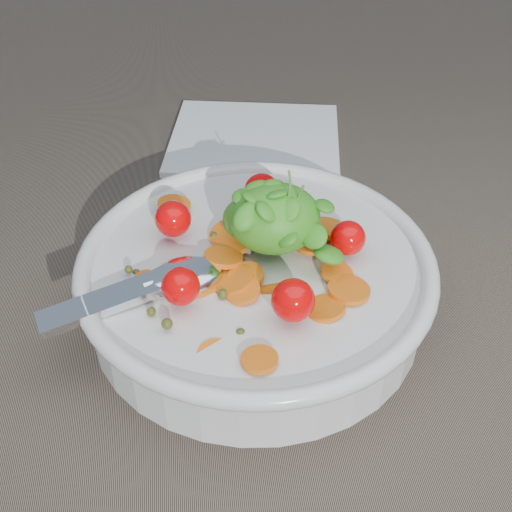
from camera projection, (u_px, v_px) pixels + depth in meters
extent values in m
plane|color=#6F604F|center=(284.00, 309.00, 0.50)|extent=(6.00, 6.00, 0.00)
cylinder|color=silver|center=(256.00, 286.00, 0.49)|extent=(0.25, 0.25, 0.05)
torus|color=silver|center=(256.00, 261.00, 0.47)|extent=(0.27, 0.27, 0.01)
cylinder|color=silver|center=(256.00, 306.00, 0.50)|extent=(0.13, 0.13, 0.01)
cylinder|color=brown|center=(256.00, 286.00, 0.49)|extent=(0.23, 0.23, 0.04)
cylinder|color=orange|center=(223.00, 257.00, 0.47)|extent=(0.04, 0.04, 0.01)
cylinder|color=orange|center=(337.00, 273.00, 0.46)|extent=(0.03, 0.03, 0.01)
cylinder|color=orange|center=(326.00, 228.00, 0.49)|extent=(0.04, 0.04, 0.01)
cylinder|color=orange|center=(232.00, 243.00, 0.48)|extent=(0.04, 0.04, 0.01)
cylinder|color=orange|center=(229.00, 234.00, 0.49)|extent=(0.04, 0.04, 0.02)
cylinder|color=orange|center=(207.00, 277.00, 0.46)|extent=(0.05, 0.04, 0.01)
cylinder|color=orange|center=(198.00, 283.00, 0.45)|extent=(0.03, 0.03, 0.01)
cylinder|color=orange|center=(278.00, 232.00, 0.49)|extent=(0.04, 0.04, 0.01)
cylinder|color=orange|center=(349.00, 290.00, 0.45)|extent=(0.04, 0.04, 0.01)
cylinder|color=orange|center=(174.00, 205.00, 0.52)|extent=(0.04, 0.04, 0.01)
cylinder|color=orange|center=(243.00, 290.00, 0.44)|extent=(0.03, 0.04, 0.01)
cylinder|color=orange|center=(288.00, 214.00, 0.51)|extent=(0.04, 0.04, 0.02)
cylinder|color=orange|center=(234.00, 281.00, 0.45)|extent=(0.04, 0.04, 0.01)
cylinder|color=orange|center=(311.00, 244.00, 0.48)|extent=(0.03, 0.03, 0.01)
cylinder|color=orange|center=(318.00, 243.00, 0.49)|extent=(0.04, 0.03, 0.02)
cylinder|color=orange|center=(259.00, 359.00, 0.40)|extent=(0.03, 0.03, 0.01)
cylinder|color=orange|center=(218.00, 358.00, 0.41)|extent=(0.04, 0.04, 0.01)
cylinder|color=orange|center=(246.00, 276.00, 0.45)|extent=(0.03, 0.03, 0.01)
cylinder|color=orange|center=(267.00, 284.00, 0.46)|extent=(0.04, 0.04, 0.02)
cylinder|color=orange|center=(325.00, 308.00, 0.44)|extent=(0.04, 0.04, 0.01)
cylinder|color=orange|center=(151.00, 280.00, 0.46)|extent=(0.03, 0.03, 0.01)
sphere|color=#414517|center=(129.00, 269.00, 0.46)|extent=(0.01, 0.01, 0.01)
sphere|color=#414517|center=(211.00, 255.00, 0.48)|extent=(0.01, 0.01, 0.01)
sphere|color=#414517|center=(164.00, 225.00, 0.51)|extent=(0.01, 0.01, 0.01)
sphere|color=#414517|center=(285.00, 202.00, 0.52)|extent=(0.01, 0.01, 0.01)
sphere|color=#414517|center=(277.00, 214.00, 0.51)|extent=(0.01, 0.01, 0.01)
sphere|color=#414517|center=(214.00, 236.00, 0.49)|extent=(0.01, 0.01, 0.01)
sphere|color=#414517|center=(151.00, 311.00, 0.43)|extent=(0.01, 0.01, 0.01)
sphere|color=#414517|center=(180.00, 203.00, 0.52)|extent=(0.01, 0.01, 0.01)
sphere|color=#414517|center=(290.00, 214.00, 0.51)|extent=(0.01, 0.01, 0.01)
sphere|color=#414517|center=(223.00, 294.00, 0.44)|extent=(0.01, 0.01, 0.01)
sphere|color=#414517|center=(240.00, 333.00, 0.42)|extent=(0.01, 0.01, 0.01)
sphere|color=#414517|center=(332.00, 237.00, 0.49)|extent=(0.01, 0.01, 0.01)
sphere|color=#414517|center=(350.00, 240.00, 0.48)|extent=(0.00, 0.00, 0.00)
sphere|color=#414517|center=(167.00, 324.00, 0.42)|extent=(0.01, 0.01, 0.01)
sphere|color=#414517|center=(136.00, 273.00, 0.47)|extent=(0.01, 0.01, 0.01)
sphere|color=#414517|center=(236.00, 232.00, 0.50)|extent=(0.01, 0.01, 0.01)
sphere|color=#E10304|center=(348.00, 238.00, 0.47)|extent=(0.03, 0.03, 0.03)
sphere|color=#E10304|center=(262.00, 191.00, 0.51)|extent=(0.03, 0.03, 0.03)
sphere|color=#E10304|center=(173.00, 219.00, 0.48)|extent=(0.03, 0.03, 0.03)
sphere|color=#E10304|center=(181.00, 286.00, 0.43)|extent=(0.03, 0.03, 0.03)
sphere|color=#E10304|center=(293.00, 300.00, 0.42)|extent=(0.03, 0.03, 0.03)
ellipsoid|color=green|center=(275.00, 218.00, 0.46)|extent=(0.07, 0.06, 0.05)
ellipsoid|color=green|center=(249.00, 219.00, 0.47)|extent=(0.04, 0.04, 0.03)
ellipsoid|color=green|center=(286.00, 193.00, 0.46)|extent=(0.02, 0.02, 0.02)
ellipsoid|color=green|center=(291.00, 211.00, 0.46)|extent=(0.03, 0.03, 0.03)
ellipsoid|color=green|center=(314.00, 236.00, 0.45)|extent=(0.03, 0.03, 0.02)
ellipsoid|color=green|center=(277.00, 191.00, 0.46)|extent=(0.03, 0.03, 0.02)
ellipsoid|color=green|center=(286.00, 211.00, 0.44)|extent=(0.03, 0.02, 0.02)
ellipsoid|color=green|center=(325.00, 206.00, 0.46)|extent=(0.02, 0.02, 0.01)
ellipsoid|color=green|center=(281.00, 224.00, 0.45)|extent=(0.02, 0.02, 0.01)
ellipsoid|color=green|center=(260.00, 214.00, 0.46)|extent=(0.03, 0.03, 0.02)
ellipsoid|color=green|center=(279.00, 215.00, 0.45)|extent=(0.03, 0.03, 0.02)
ellipsoid|color=green|center=(287.00, 220.00, 0.46)|extent=(0.03, 0.04, 0.03)
ellipsoid|color=green|center=(306.00, 218.00, 0.47)|extent=(0.02, 0.02, 0.01)
ellipsoid|color=green|center=(267.00, 196.00, 0.46)|extent=(0.02, 0.02, 0.01)
ellipsoid|color=green|center=(287.00, 204.00, 0.45)|extent=(0.02, 0.02, 0.02)
ellipsoid|color=green|center=(259.00, 194.00, 0.46)|extent=(0.03, 0.03, 0.02)
ellipsoid|color=green|center=(256.00, 199.00, 0.45)|extent=(0.02, 0.02, 0.02)
ellipsoid|color=green|center=(267.00, 212.00, 0.44)|extent=(0.02, 0.02, 0.02)
ellipsoid|color=green|center=(241.00, 196.00, 0.46)|extent=(0.02, 0.02, 0.01)
ellipsoid|color=green|center=(265.00, 211.00, 0.45)|extent=(0.02, 0.02, 0.01)
ellipsoid|color=green|center=(329.00, 255.00, 0.45)|extent=(0.03, 0.03, 0.02)
ellipsoid|color=green|center=(247.00, 217.00, 0.44)|extent=(0.03, 0.03, 0.03)
ellipsoid|color=green|center=(277.00, 194.00, 0.44)|extent=(0.02, 0.02, 0.01)
ellipsoid|color=green|center=(257.00, 191.00, 0.47)|extent=(0.03, 0.03, 0.02)
ellipsoid|color=green|center=(288.00, 239.00, 0.44)|extent=(0.02, 0.03, 0.02)
ellipsoid|color=green|center=(292.00, 204.00, 0.45)|extent=(0.03, 0.02, 0.02)
ellipsoid|color=green|center=(277.00, 203.00, 0.45)|extent=(0.02, 0.02, 0.02)
cylinder|color=#4C8C33|center=(293.00, 199.00, 0.46)|extent=(0.01, 0.01, 0.04)
cylinder|color=#4C8C33|center=(293.00, 208.00, 0.45)|extent=(0.01, 0.01, 0.04)
cylinder|color=#4C8C33|center=(288.00, 211.00, 0.45)|extent=(0.00, 0.00, 0.04)
ellipsoid|color=silver|center=(183.00, 277.00, 0.45)|extent=(0.07, 0.06, 0.02)
cube|color=silver|center=(120.00, 297.00, 0.44)|extent=(0.11, 0.06, 0.02)
cylinder|color=silver|center=(158.00, 283.00, 0.45)|extent=(0.02, 0.02, 0.01)
cube|color=white|center=(255.00, 139.00, 0.70)|extent=(0.21, 0.19, 0.01)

